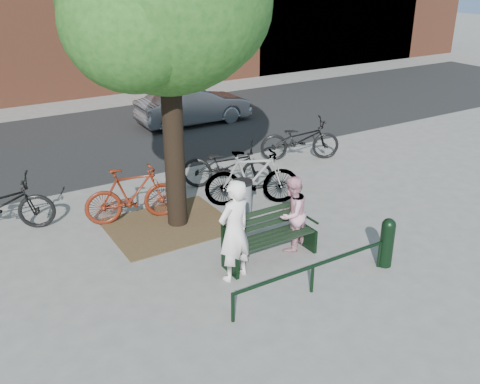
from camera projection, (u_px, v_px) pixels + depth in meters
ground at (270, 260)px, 9.70m from camera, size 90.00×90.00×0.00m
dirt_pit at (169, 225)px, 10.94m from camera, size 2.40×2.00×0.02m
road at (113, 138)px, 16.35m from camera, size 40.00×7.00×0.01m
park_bench at (268, 234)px, 9.57m from camera, size 1.74×0.54×0.97m
guard_railing at (313, 271)px, 8.60m from camera, size 3.06×0.06×0.51m
person_left at (234, 231)px, 8.81m from camera, size 0.73×0.56×1.79m
person_right at (291, 214)px, 9.80m from camera, size 0.86×0.79×1.44m
bollard at (387, 241)px, 9.33m from camera, size 0.25×0.25×0.92m
litter_bin at (243, 199)px, 11.09m from camera, size 0.42×0.42×0.85m
bicycle_b at (133, 194)px, 10.93m from camera, size 2.03×0.94×1.18m
bicycle_c at (227, 166)px, 12.55m from camera, size 2.18×1.85×1.13m
bicycle_d at (252, 178)px, 11.66m from camera, size 2.15×1.37×1.26m
bicycle_e at (300, 139)px, 14.38m from camera, size 2.26×1.59×1.13m
parked_car at (194, 106)px, 17.51m from camera, size 3.76×1.36×1.23m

